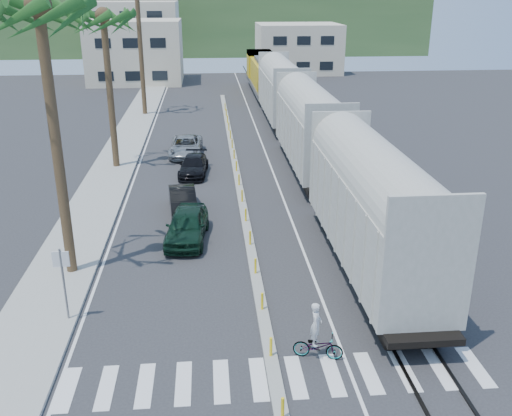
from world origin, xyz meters
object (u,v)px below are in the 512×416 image
Objects in this scene: car_lead at (187,225)px; car_second at (183,200)px; cyclist at (318,341)px; street_sign at (63,275)px.

car_lead is 1.15× the size of car_second.
car_lead is 3.96m from car_second.
cyclist is at bearing -76.39° from car_second.
car_second is 2.02× the size of cyclist.
street_sign reaches higher than car_second.
street_sign is 0.71× the size of car_second.
car_lead reaches higher than car_second.
car_second is 14.94m from cyclist.
car_lead is at bearing 39.65° from cyclist.
cyclist is at bearing -59.70° from car_lead.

